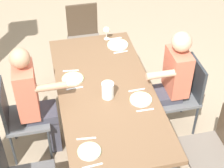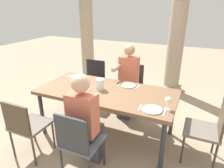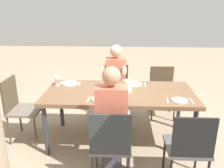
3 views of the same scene
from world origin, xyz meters
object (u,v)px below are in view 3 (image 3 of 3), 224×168
(dining_table, at_px, (119,96))
(chair_mid_south, at_px, (116,87))
(diner_woman_green, at_px, (112,120))
(plate_1, at_px, (135,84))
(chair_west_south, at_px, (162,88))
(chair_west_north, at_px, (189,146))
(chair_mid_north, at_px, (111,143))
(plate_2, at_px, (100,99))
(diner_man_white, at_px, (116,80))
(water_pitcher, at_px, (127,87))
(wine_glass_3, at_px, (57,78))
(chair_head_east, at_px, (19,105))
(plate_0, at_px, (180,100))
(plate_3, at_px, (70,83))

(dining_table, height_order, chair_mid_south, chair_mid_south)
(diner_woman_green, relative_size, plate_1, 6.02)
(chair_west_south, distance_m, chair_mid_south, 0.82)
(chair_west_north, height_order, chair_mid_south, chair_west_north)
(chair_west_north, relative_size, plate_1, 4.09)
(chair_mid_north, xyz_separation_m, plate_2, (0.16, -0.60, 0.24))
(diner_man_white, distance_m, water_pitcher, 0.76)
(chair_mid_south, distance_m, wine_glass_3, 1.16)
(chair_mid_north, bearing_deg, chair_west_north, -179.99)
(chair_mid_north, xyz_separation_m, plate_1, (-0.30, -1.21, 0.24))
(water_pitcher, bearing_deg, chair_west_south, -125.26)
(chair_west_north, xyz_separation_m, chair_mid_north, (0.82, 0.00, 0.01))
(dining_table, distance_m, plate_1, 0.39)
(plate_2, bearing_deg, chair_mid_north, 105.35)
(wine_glass_3, bearing_deg, diner_man_white, -148.71)
(diner_woman_green, bearing_deg, dining_table, -95.57)
(chair_head_east, distance_m, plate_1, 1.72)
(chair_mid_north, height_order, chair_mid_south, chair_mid_north)
(plate_1, relative_size, wine_glass_3, 1.34)
(water_pitcher, bearing_deg, chair_mid_south, -78.65)
(plate_1, bearing_deg, chair_mid_south, -63.35)
(chair_west_south, height_order, wine_glass_3, wine_glass_3)
(chair_mid_south, bearing_deg, chair_mid_north, 90.00)
(chair_head_east, xyz_separation_m, plate_0, (-2.21, 0.30, 0.25))
(plate_3, height_order, wine_glass_3, wine_glass_3)
(chair_mid_north, xyz_separation_m, water_pitcher, (-0.18, -0.90, 0.31))
(chair_mid_north, height_order, water_pitcher, water_pitcher)
(chair_west_north, height_order, plate_2, chair_west_north)
(chair_west_north, bearing_deg, plate_2, -31.45)
(chair_west_north, relative_size, plate_2, 3.91)
(chair_west_north, distance_m, chair_mid_south, 1.98)
(chair_head_east, bearing_deg, plate_2, 165.97)
(chair_mid_south, bearing_deg, plate_1, 116.65)
(chair_west_north, relative_size, diner_woman_green, 0.68)
(dining_table, height_order, plate_1, plate_1)
(diner_man_white, relative_size, plate_1, 5.84)
(plate_1, relative_size, plate_2, 0.96)
(chair_mid_south, xyz_separation_m, chair_head_east, (1.38, 0.90, 0.01))
(plate_0, bearing_deg, diner_man_white, -51.15)
(chair_west_south, height_order, chair_mid_south, chair_mid_south)
(plate_1, bearing_deg, wine_glass_3, 4.92)
(dining_table, relative_size, diner_man_white, 1.59)
(plate_0, xyz_separation_m, wine_glass_3, (1.69, -0.50, 0.11))
(plate_3, bearing_deg, chair_mid_south, -139.16)
(diner_woman_green, xyz_separation_m, plate_3, (0.69, -1.02, 0.07))
(plate_1, height_order, water_pitcher, water_pitcher)
(diner_man_white, distance_m, plate_2, 1.05)
(plate_0, bearing_deg, wine_glass_3, -16.66)
(chair_mid_north, bearing_deg, chair_mid_south, -90.00)
(chair_west_north, bearing_deg, wine_glass_3, -33.55)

